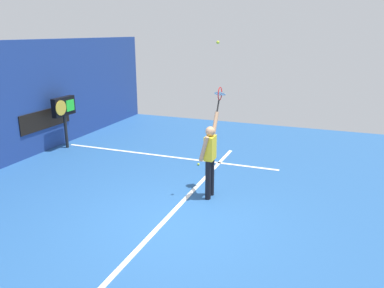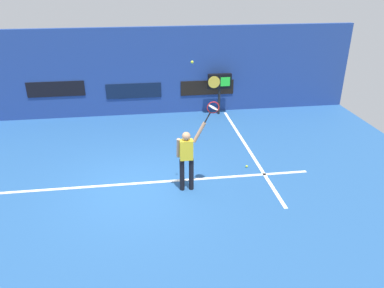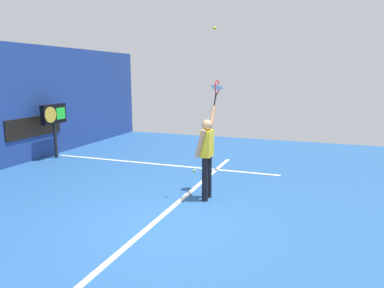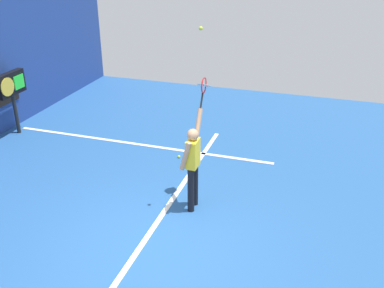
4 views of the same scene
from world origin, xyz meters
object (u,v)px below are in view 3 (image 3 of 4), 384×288
object	(u,v)px
tennis_ball	(215,28)
scoreboard_clock	(54,116)
tennis_player	(207,152)
tennis_racket	(217,89)
spare_ball	(194,171)

from	to	relation	value
tennis_ball	scoreboard_clock	world-z (taller)	tennis_ball
tennis_player	tennis_racket	bearing A→B (deg)	-0.37
tennis_racket	tennis_ball	size ratio (longest dim) A/B	9.02
tennis_player	tennis_ball	bearing A→B (deg)	-37.06
tennis_player	scoreboard_clock	world-z (taller)	tennis_player
tennis_racket	tennis_ball	distance (m)	1.31
tennis_racket	spare_ball	size ratio (longest dim) A/B	9.02
scoreboard_clock	spare_ball	xyz separation A→B (m)	(-0.09, -4.67, -1.28)
tennis_player	tennis_racket	distance (m)	1.43
tennis_player	tennis_ball	size ratio (longest dim) A/B	28.59
tennis_player	tennis_ball	distance (m)	2.48
scoreboard_clock	spare_ball	bearing A→B (deg)	-91.16
tennis_player	tennis_racket	xyz separation A→B (m)	(0.65, -0.00, 1.28)
tennis_racket	scoreboard_clock	xyz separation A→B (m)	(1.39, 5.65, -0.98)
tennis_racket	tennis_ball	bearing A→B (deg)	-169.90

